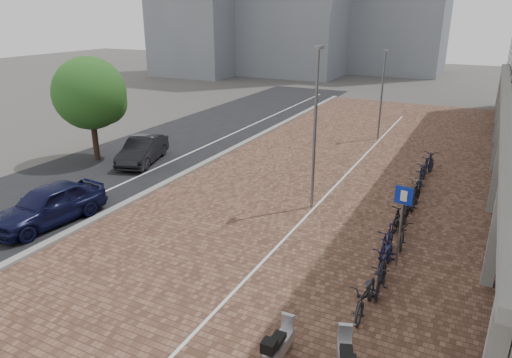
# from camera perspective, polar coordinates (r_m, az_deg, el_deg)

# --- Properties ---
(ground) EXTENTS (140.00, 140.00, 0.00)m
(ground) POSITION_cam_1_polar(r_m,az_deg,el_deg) (14.86, -10.69, -11.86)
(ground) COLOR #474442
(ground) RESTS_ON ground
(plaza_brick) EXTENTS (14.50, 42.00, 0.04)m
(plaza_brick) POSITION_cam_1_polar(r_m,az_deg,el_deg) (23.94, 10.80, 0.75)
(plaza_brick) COLOR brown
(plaza_brick) RESTS_ON ground
(street_asphalt) EXTENTS (8.00, 50.00, 0.03)m
(street_asphalt) POSITION_cam_1_polar(r_m,az_deg,el_deg) (28.74, -10.73, 4.00)
(street_asphalt) COLOR black
(street_asphalt) RESTS_ON ground
(curb) EXTENTS (0.35, 42.00, 0.14)m
(curb) POSITION_cam_1_polar(r_m,az_deg,el_deg) (26.60, -4.01, 3.16)
(curb) COLOR gray
(curb) RESTS_ON ground
(lane_line) EXTENTS (0.12, 44.00, 0.00)m
(lane_line) POSITION_cam_1_polar(r_m,az_deg,el_deg) (27.60, -7.41, 3.56)
(lane_line) COLOR white
(lane_line) RESTS_ON street_asphalt
(parking_line) EXTENTS (0.10, 30.00, 0.00)m
(parking_line) POSITION_cam_1_polar(r_m,az_deg,el_deg) (23.88, 11.26, 0.74)
(parking_line) COLOR white
(parking_line) RESTS_ON plaza_brick
(car_navy) EXTENTS (2.30, 4.68, 1.54)m
(car_navy) POSITION_cam_1_polar(r_m,az_deg,el_deg) (19.47, -24.28, -2.91)
(car_navy) COLOR black
(car_navy) RESTS_ON ground
(car_dark) EXTENTS (2.71, 4.50, 1.40)m
(car_dark) POSITION_cam_1_polar(r_m,az_deg,el_deg) (25.71, -13.83, 3.48)
(car_dark) COLOR black
(car_dark) RESTS_ON ground
(scooter_front) EXTENTS (0.48, 1.46, 1.00)m
(scooter_front) POSITION_cam_1_polar(r_m,az_deg,el_deg) (11.40, 2.90, -19.61)
(scooter_front) COLOR #AEAEB3
(scooter_front) RESTS_ON ground
(scooter_back) EXTENTS (0.95, 1.58, 1.04)m
(scooter_back) POSITION_cam_1_polar(r_m,az_deg,el_deg) (11.17, 11.01, -20.85)
(scooter_back) COLOR #A2A2A7
(scooter_back) RESTS_ON ground
(parking_sign) EXTENTS (0.57, 0.16, 2.74)m
(parking_sign) POSITION_cam_1_polar(r_m,az_deg,el_deg) (15.06, 17.60, -4.00)
(parking_sign) COLOR slate
(parking_sign) RESTS_ON ground
(lamp_near) EXTENTS (0.12, 0.12, 6.50)m
(lamp_near) POSITION_cam_1_polar(r_m,az_deg,el_deg) (18.53, 7.27, 5.75)
(lamp_near) COLOR gray
(lamp_near) RESTS_ON ground
(lamp_far) EXTENTS (0.12, 0.12, 5.54)m
(lamp_far) POSITION_cam_1_polar(r_m,az_deg,el_deg) (30.35, 15.24, 9.85)
(lamp_far) COLOR slate
(lamp_far) RESTS_ON ground
(street_tree) EXTENTS (3.85, 3.85, 5.61)m
(street_tree) POSITION_cam_1_polar(r_m,az_deg,el_deg) (26.39, -19.54, 9.73)
(street_tree) COLOR #382619
(street_tree) RESTS_ON ground
(bike_row) EXTENTS (1.19, 15.80, 1.05)m
(bike_row) POSITION_cam_1_polar(r_m,az_deg,el_deg) (19.29, 18.36, -3.12)
(bike_row) COLOR black
(bike_row) RESTS_ON ground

